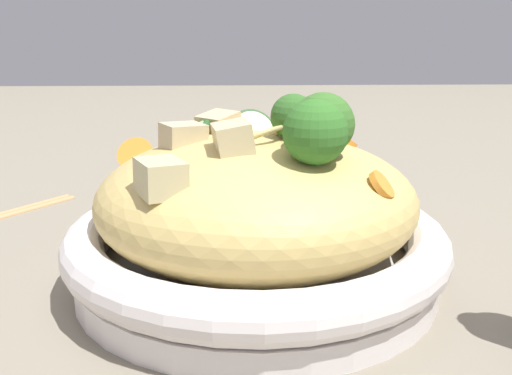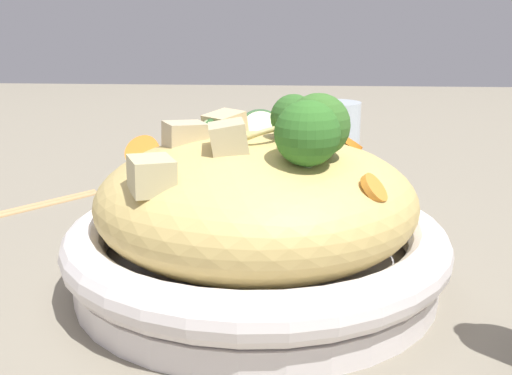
# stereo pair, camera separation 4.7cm
# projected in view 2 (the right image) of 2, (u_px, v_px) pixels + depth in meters

# --- Properties ---
(ground_plane) EXTENTS (3.00, 3.00, 0.00)m
(ground_plane) POSITION_uv_depth(u_px,v_px,m) (256.00, 283.00, 0.49)
(ground_plane) COLOR gray
(serving_bowl) EXTENTS (0.30, 0.30, 0.05)m
(serving_bowl) POSITION_uv_depth(u_px,v_px,m) (256.00, 250.00, 0.49)
(serving_bowl) COLOR white
(serving_bowl) RESTS_ON ground_plane
(noodle_heap) EXTENTS (0.25, 0.25, 0.11)m
(noodle_heap) POSITION_uv_depth(u_px,v_px,m) (256.00, 200.00, 0.47)
(noodle_heap) COLOR tan
(noodle_heap) RESTS_ON serving_bowl
(broccoli_florets) EXTENTS (0.07, 0.11, 0.05)m
(broccoli_florets) POSITION_uv_depth(u_px,v_px,m) (309.00, 129.00, 0.42)
(broccoli_florets) COLOR #A3BD76
(broccoli_florets) RESTS_ON serving_bowl
(carrot_coins) EXTENTS (0.21, 0.13, 0.04)m
(carrot_coins) POSITION_uv_depth(u_px,v_px,m) (253.00, 152.00, 0.48)
(carrot_coins) COLOR orange
(carrot_coins) RESTS_ON serving_bowl
(zucchini_slices) EXTENTS (0.11, 0.11, 0.04)m
(zucchini_slices) POSITION_uv_depth(u_px,v_px,m) (226.00, 135.00, 0.53)
(zucchini_slices) COLOR beige
(zucchini_slices) RESTS_ON serving_bowl
(chicken_chunks) EXTENTS (0.08, 0.16, 0.04)m
(chicken_chunks) POSITION_uv_depth(u_px,v_px,m) (198.00, 145.00, 0.45)
(chicken_chunks) COLOR #CABB8E
(chicken_chunks) RESTS_ON serving_bowl
(chopsticks_pair) EXTENTS (0.16, 0.20, 0.01)m
(chopsticks_pair) POSITION_uv_depth(u_px,v_px,m) (3.00, 212.00, 0.66)
(chopsticks_pair) COLOR tan
(chopsticks_pair) RESTS_ON ground_plane
(drinking_glass) EXTENTS (0.06, 0.06, 0.11)m
(drinking_glass) POSITION_uv_depth(u_px,v_px,m) (333.00, 150.00, 0.72)
(drinking_glass) COLOR silver
(drinking_glass) RESTS_ON ground_plane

